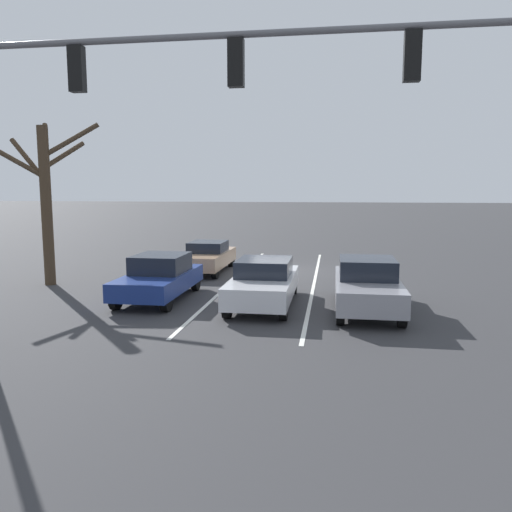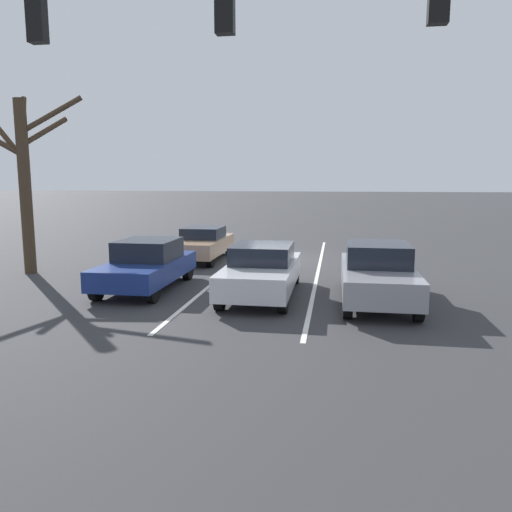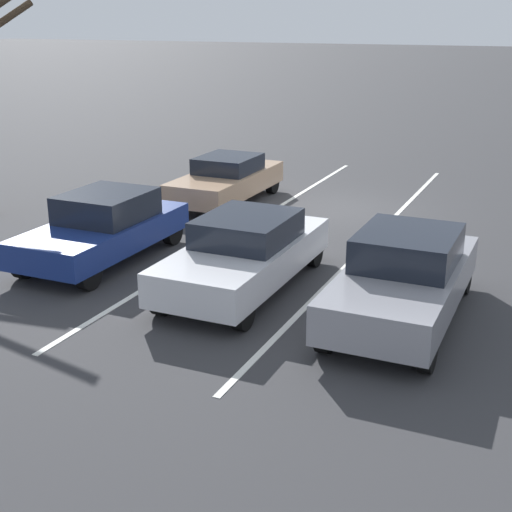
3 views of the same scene
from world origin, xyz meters
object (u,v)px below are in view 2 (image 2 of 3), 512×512
car_gray_leftlane_front (377,273)px  car_silver_midlane_front (262,270)px  bare_tree_near (25,172)px  car_navy_rightlane_front (147,264)px  car_tan_rightlane_second (203,243)px  traffic_signal_gantry (100,59)px

car_gray_leftlane_front → car_silver_midlane_front: car_gray_leftlane_front is taller
car_silver_midlane_front → bare_tree_near: bearing=-14.1°
car_silver_midlane_front → car_navy_rightlane_front: size_ratio=1.08×
car_gray_leftlane_front → car_tan_rightlane_second: car_gray_leftlane_front is taller
car_tan_rightlane_second → traffic_signal_gantry: (-1.21, 11.04, 4.72)m
car_silver_midlane_front → car_gray_leftlane_front: bearing=175.6°
car_gray_leftlane_front → bare_tree_near: (11.85, -2.42, 2.76)m
car_gray_leftlane_front → traffic_signal_gantry: (5.35, 4.85, 4.62)m
car_navy_rightlane_front → car_tan_rightlane_second: car_navy_rightlane_front is taller
car_tan_rightlane_second → traffic_signal_gantry: size_ratio=0.37×
car_navy_rightlane_front → bare_tree_near: bare_tree_near is taller
car_gray_leftlane_front → car_tan_rightlane_second: (6.55, -6.20, -0.10)m
car_navy_rightlane_front → car_gray_leftlane_front: bearing=175.3°
car_navy_rightlane_front → bare_tree_near: size_ratio=0.70×
traffic_signal_gantry → bare_tree_near: (6.50, -7.27, -1.86)m
car_gray_leftlane_front → traffic_signal_gantry: bearing=42.2°
bare_tree_near → car_tan_rightlane_second: bearing=-144.5°
car_gray_leftlane_front → car_silver_midlane_front: (3.19, -0.24, -0.05)m
car_silver_midlane_front → traffic_signal_gantry: traffic_signal_gantry is taller
car_navy_rightlane_front → car_tan_rightlane_second: (-0.22, -5.63, -0.06)m
car_silver_midlane_front → traffic_signal_gantry: size_ratio=0.39×
car_gray_leftlane_front → bare_tree_near: bearing=-11.5°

